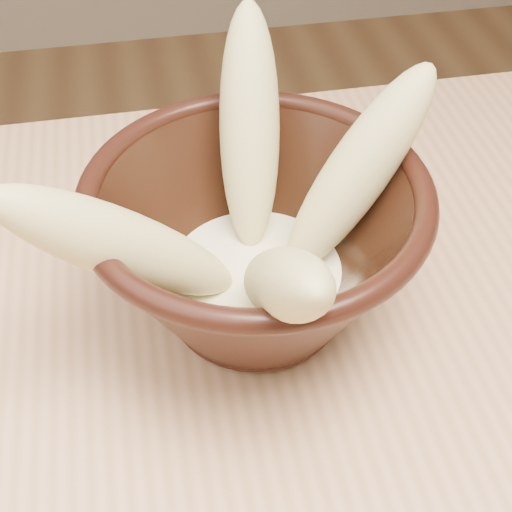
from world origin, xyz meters
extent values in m
cube|color=tan|center=(0.00, 0.00, 0.73)|extent=(1.20, 0.80, 0.04)
cylinder|color=black|center=(-0.08, 0.14, 0.76)|extent=(0.09, 0.09, 0.01)
cylinder|color=black|center=(-0.08, 0.14, 0.78)|extent=(0.09, 0.09, 0.01)
torus|color=black|center=(-0.08, 0.14, 0.86)|extent=(0.21, 0.21, 0.01)
cylinder|color=#F8F3C7|center=(-0.08, 0.14, 0.79)|extent=(0.12, 0.12, 0.02)
ellipsoid|color=#DFD483|center=(-0.07, 0.20, 0.86)|extent=(0.06, 0.12, 0.15)
ellipsoid|color=#DFD483|center=(-0.16, 0.11, 0.85)|extent=(0.15, 0.08, 0.14)
ellipsoid|color=#DFD483|center=(-0.02, 0.15, 0.85)|extent=(0.13, 0.08, 0.14)
ellipsoid|color=#DFD483|center=(-0.08, 0.07, 0.85)|extent=(0.04, 0.15, 0.14)
camera|label=1|loc=(-0.14, -0.17, 1.12)|focal=50.00mm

